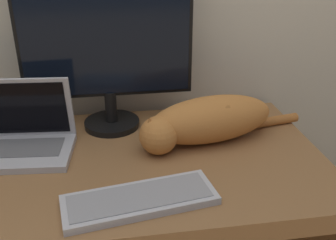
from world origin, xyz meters
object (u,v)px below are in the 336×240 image
Objects in this scene: laptop at (16,139)px; external_keyboard at (140,200)px; cat at (206,120)px; monitor at (106,40)px.

laptop is 0.89× the size of external_keyboard.
laptop reaches higher than cat.
monitor is 1.57× the size of laptop.
cat reaches higher than external_keyboard.
laptop reaches higher than external_keyboard.
monitor is at bearing 140.40° from cat.
cat is at bearing -28.97° from monitor.
external_keyboard is at bearing -140.28° from cat.
external_keyboard is 0.38m from cat.
laptop is at bearing -154.81° from monitor.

